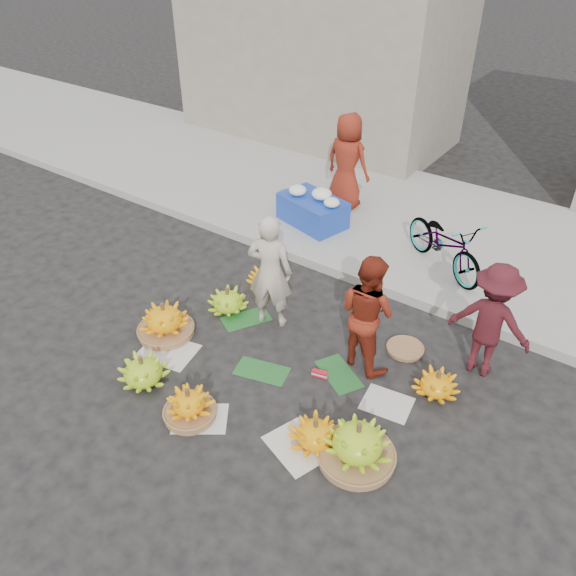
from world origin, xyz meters
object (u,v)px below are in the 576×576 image
Objects in this scene: banana_bunch_0 at (165,321)px; banana_bunch_4 at (357,444)px; bicycle at (445,243)px; flower_table at (313,209)px; vendor_cream at (270,272)px.

banana_bunch_4 is at bearing -6.12° from banana_bunch_0.
flower_table is at bearing 119.10° from bicycle.
vendor_cream is 0.96× the size of bicycle.
flower_table is 2.38m from bicycle.
banana_bunch_0 is at bearing 25.85° from vendor_cream.
vendor_cream is (-2.08, 1.34, 0.57)m from banana_bunch_4.
vendor_cream is (0.98, 1.01, 0.59)m from banana_bunch_0.
banana_bunch_4 is 0.56× the size of bicycle.
bicycle reaches higher than banana_bunch_0.
bicycle is at bearing 99.86° from banana_bunch_4.
banana_bunch_0 is 0.47× the size of bicycle.
flower_table is (-3.03, 3.83, 0.16)m from banana_bunch_4.
flower_table reaches higher than banana_bunch_0.
bicycle is (1.43, 2.41, -0.24)m from vendor_cream.
vendor_cream is 2.70m from flower_table.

